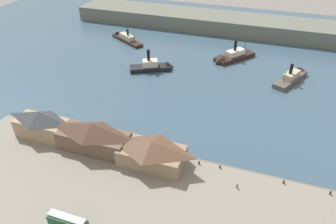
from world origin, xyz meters
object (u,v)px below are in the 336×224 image
pedestrian_near_cart (237,186)px  mooring_post_center_west (199,163)px  ferry_shed_west_terminal (152,152)px  street_tram (68,221)px  mooring_post_west (330,193)px  ferry_departing_north (293,76)px  ferry_shed_east_terminal (93,136)px  ferry_approaching_east (230,57)px  ferry_moored_west (155,66)px  ferry_shed_customs_shed (41,124)px  ferry_approaching_west (124,38)px  mooring_post_east (220,167)px  mooring_post_center_east (284,182)px

pedestrian_near_cart → mooring_post_center_west: (-11.44, 5.45, -0.25)m
ferry_shed_west_terminal → street_tram: 27.79m
ferry_shed_west_terminal → mooring_post_center_west: bearing=17.2°
mooring_post_west → ferry_departing_north: (-9.85, 63.77, -0.18)m
ferry_shed_east_terminal → ferry_approaching_east: size_ratio=0.99×
ferry_approaching_east → ferry_moored_west: (-29.78, -21.08, 0.20)m
ferry_shed_west_terminal → ferry_shed_customs_shed: bearing=178.9°
ferry_shed_west_terminal → ferry_approaching_east: size_ratio=0.85×
ferry_approaching_east → ferry_approaching_west: (-57.98, 6.88, -0.12)m
ferry_shed_customs_shed → mooring_post_center_west: 49.63m
ferry_moored_west → ferry_approaching_west: bearing=135.3°
ferry_moored_west → mooring_post_east: bearing=-53.1°
mooring_post_center_west → mooring_post_west: bearing=0.2°
ferry_shed_customs_shed → mooring_post_center_east: bearing=2.7°
ferry_approaching_east → mooring_post_center_west: bearing=-86.8°
ferry_shed_east_terminal → mooring_post_center_west: (30.96, 3.62, -4.10)m
mooring_post_center_west → ferry_departing_north: ferry_departing_north is taller
pedestrian_near_cart → mooring_post_west: pedestrian_near_cart is taller
ferry_shed_east_terminal → ferry_shed_west_terminal: ferry_shed_east_terminal is taller
pedestrian_near_cart → mooring_post_center_west: bearing=154.5°
ferry_shed_west_terminal → ferry_moored_west: (-21.32, 57.32, -3.46)m
mooring_post_west → ferry_departing_north: 64.53m
ferry_shed_west_terminal → street_tram: size_ratio=1.98×
mooring_post_center_west → ferry_departing_north: 68.28m
mooring_post_west → ferry_moored_west: ferry_moored_west is taller
pedestrian_near_cart → ferry_approaching_west: size_ratio=0.07×
ferry_moored_west → mooring_post_center_west: bearing=-57.6°
pedestrian_near_cart → street_tram: bearing=-144.1°
ferry_shed_east_terminal → mooring_post_east: (36.85, 3.94, -4.10)m
ferry_shed_customs_shed → mooring_post_west: bearing=2.3°
ferry_shed_east_terminal → mooring_post_center_west: ferry_shed_east_terminal is taller
ferry_shed_customs_shed → pedestrian_near_cart: size_ratio=10.63×
street_tram → ferry_approaching_west: ferry_approaching_west is taller
mooring_post_east → mooring_post_center_east: 16.81m
ferry_shed_west_terminal → street_tram: bearing=-110.5°
ferry_shed_west_terminal → mooring_post_west: size_ratio=20.37×
ferry_shed_east_terminal → ferry_moored_west: size_ratio=1.09×
ferry_shed_customs_shed → ferry_approaching_east: (45.19, 77.67, -4.18)m
ferry_shed_customs_shed → ferry_approaching_west: (-12.79, 84.54, -4.30)m
ferry_moored_west → ferry_shed_west_terminal: bearing=-69.6°
ferry_shed_west_terminal → ferry_approaching_east: ferry_approaching_east is taller
ferry_shed_customs_shed → ferry_shed_east_terminal: size_ratio=0.76×
ferry_shed_east_terminal → ferry_moored_west: bearing=93.0°
ferry_approaching_east → ferry_approaching_west: size_ratio=0.92×
mooring_post_center_east → ferry_shed_customs_shed: bearing=-177.3°
mooring_post_west → ferry_moored_west: size_ratio=0.05×
mooring_post_center_west → street_tram: bearing=-126.8°
ferry_shed_east_terminal → ferry_departing_north: (55.02, 67.52, -4.28)m
ferry_moored_west → ferry_approaching_west: size_ratio=0.84×
ferry_shed_customs_shed → mooring_post_center_west: ferry_shed_customs_shed is taller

